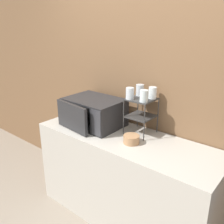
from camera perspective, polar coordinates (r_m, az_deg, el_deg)
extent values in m
cube|color=brown|center=(2.48, 8.18, 5.27)|extent=(8.00, 0.06, 2.60)
cube|color=#B7B2A8|center=(2.56, 2.90, -14.95)|extent=(1.80, 0.63, 0.91)
cube|color=#262628|center=(2.56, -4.05, 0.04)|extent=(0.57, 0.42, 0.28)
cube|color=#B7B2A8|center=(2.47, -8.39, -0.89)|extent=(0.41, 0.01, 0.24)
cube|color=#333338|center=(2.28, -3.68, -2.56)|extent=(0.11, 0.01, 0.25)
cube|color=#262628|center=(2.45, -9.17, -1.15)|extent=(0.44, 0.08, 0.27)
cylinder|color=#333333|center=(2.33, 2.65, -1.12)|extent=(0.01, 0.01, 0.35)
cylinder|color=#333333|center=(2.21, 7.41, -2.47)|extent=(0.01, 0.01, 0.35)
cylinder|color=#333333|center=(2.51, 5.90, 0.37)|extent=(0.01, 0.01, 0.35)
cylinder|color=#333333|center=(2.40, 10.44, -0.79)|extent=(0.01, 0.01, 0.35)
cube|color=#333333|center=(2.36, 6.60, -0.96)|extent=(0.23, 0.24, 0.01)
cube|color=#333333|center=(2.31, 6.76, 2.93)|extent=(0.23, 0.24, 0.01)
cylinder|color=silver|center=(2.27, 4.11, 4.27)|extent=(0.07, 0.07, 0.11)
cylinder|color=silver|center=(2.32, 9.26, 4.38)|extent=(0.07, 0.07, 0.11)
cylinder|color=silver|center=(2.20, 7.30, 3.66)|extent=(0.07, 0.07, 0.11)
cylinder|color=silver|center=(2.39, 6.39, 5.02)|extent=(0.07, 0.07, 0.11)
cylinder|color=#AD7F56|center=(2.23, 4.43, -6.99)|extent=(0.08, 0.08, 0.01)
cylinder|color=#AD7F56|center=(2.21, 4.45, -6.22)|extent=(0.14, 0.14, 0.07)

